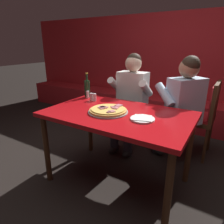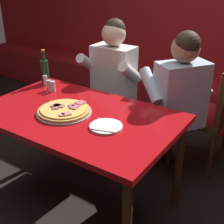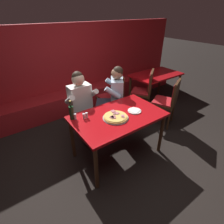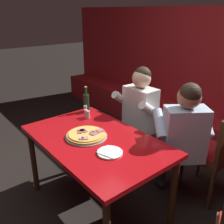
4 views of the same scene
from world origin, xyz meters
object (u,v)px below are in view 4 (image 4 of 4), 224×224
at_px(diner_seated_blue_shirt, 135,117).
at_px(diner_standing_companion, 181,137).
at_px(main_dining_table, 96,147).
at_px(beer_bottle, 86,102).
at_px(plate_white_paper, 110,152).
at_px(dining_chair_side_aisle, 216,149).
at_px(shaker_red_pepper_flakes, 88,115).
at_px(pizza, 86,135).
at_px(shaker_parmesan, 85,109).
at_px(shaker_oregano, 86,114).

bearing_deg(diner_seated_blue_shirt, diner_standing_companion, 0.02).
relative_size(main_dining_table, beer_bottle, 4.70).
distance_m(plate_white_paper, diner_seated_blue_shirt, 0.93).
height_order(beer_bottle, dining_chair_side_aisle, beer_bottle).
bearing_deg(shaker_red_pepper_flakes, pizza, -36.59).
xyz_separation_m(pizza, dining_chair_side_aisle, (0.71, 1.06, -0.22)).
height_order(shaker_red_pepper_flakes, diner_seated_blue_shirt, diner_seated_blue_shirt).
relative_size(plate_white_paper, shaker_red_pepper_flakes, 2.44).
distance_m(shaker_red_pepper_flakes, dining_chair_side_aisle, 1.34).
bearing_deg(shaker_red_pepper_flakes, shaker_parmesan, 156.74).
bearing_deg(dining_chair_side_aisle, diner_standing_companion, -126.40).
distance_m(main_dining_table, shaker_red_pepper_flakes, 0.48).
relative_size(pizza, shaker_parmesan, 4.42).
relative_size(main_dining_table, shaker_red_pepper_flakes, 15.96).
bearing_deg(plate_white_paper, diner_standing_companion, 80.59).
bearing_deg(pizza, beer_bottle, 145.91).
distance_m(pizza, beer_bottle, 0.64).
distance_m(main_dining_table, diner_standing_companion, 0.82).
distance_m(main_dining_table, plate_white_paper, 0.30).
distance_m(shaker_parmesan, shaker_oregano, 0.13).
bearing_deg(dining_chair_side_aisle, diner_seated_blue_shirt, -160.73).
relative_size(plate_white_paper, diner_seated_blue_shirt, 0.16).
bearing_deg(dining_chair_side_aisle, beer_bottle, -150.08).
distance_m(dining_chair_side_aisle, diner_standing_companion, 0.40).
bearing_deg(beer_bottle, diner_standing_companion, 22.01).
height_order(plate_white_paper, diner_standing_companion, diner_standing_companion).
xyz_separation_m(beer_bottle, diner_seated_blue_shirt, (0.37, 0.41, -0.17)).
relative_size(plate_white_paper, dining_chair_side_aisle, 0.22).
bearing_deg(shaker_red_pepper_flakes, diner_standing_companion, 31.70).
xyz_separation_m(pizza, diner_standing_companion, (0.48, 0.76, -0.08)).
height_order(main_dining_table, plate_white_paper, plate_white_paper).
height_order(main_dining_table, diner_seated_blue_shirt, diner_seated_blue_shirt).
height_order(plate_white_paper, shaker_red_pepper_flakes, shaker_red_pepper_flakes).
distance_m(beer_bottle, diner_seated_blue_shirt, 0.58).
xyz_separation_m(shaker_parmesan, diner_standing_companion, (0.98, 0.44, -0.10)).
relative_size(dining_chair_side_aisle, diner_standing_companion, 0.76).
bearing_deg(shaker_parmesan, shaker_oregano, -31.24).
distance_m(shaker_oregano, dining_chair_side_aisle, 1.38).
distance_m(pizza, diner_standing_companion, 0.91).
relative_size(shaker_parmesan, shaker_red_pepper_flakes, 1.00).
relative_size(shaker_parmesan, shaker_oregano, 1.00).
xyz_separation_m(shaker_red_pepper_flakes, diner_standing_companion, (0.82, 0.51, -0.10)).
xyz_separation_m(shaker_parmesan, dining_chair_side_aisle, (1.20, 0.74, -0.24)).
bearing_deg(main_dining_table, beer_bottle, 152.90).
bearing_deg(plate_white_paper, pizza, 178.08).
relative_size(main_dining_table, plate_white_paper, 6.53).
bearing_deg(diner_standing_companion, diner_seated_blue_shirt, -179.98).
relative_size(main_dining_table, pizza, 3.61).
bearing_deg(pizza, diner_standing_companion, 57.52).
bearing_deg(diner_standing_companion, shaker_oregano, -149.61).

